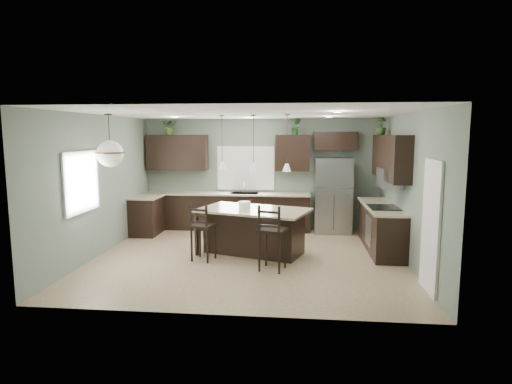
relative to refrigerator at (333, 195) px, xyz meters
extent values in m
plane|color=#9E8466|center=(-1.81, -2.40, -0.93)|extent=(6.00, 6.00, 0.00)
cube|color=white|center=(1.17, -3.95, 0.09)|extent=(0.04, 0.82, 2.04)
cube|color=white|center=(-2.21, 0.34, 0.62)|extent=(1.35, 0.02, 1.00)
cube|color=white|center=(-4.79, -3.20, 0.62)|extent=(0.02, 1.10, 1.00)
cube|color=black|center=(-4.51, -0.70, -0.48)|extent=(0.60, 0.90, 0.90)
cube|color=#C1B392|center=(-4.49, -0.70, -0.01)|extent=(0.66, 0.96, 0.04)
cube|color=black|center=(-2.66, 0.05, -0.48)|extent=(4.20, 0.60, 0.90)
cube|color=#C1B392|center=(-2.66, 0.03, -0.01)|extent=(4.20, 0.66, 0.04)
cube|color=gray|center=(-2.21, 0.03, 0.01)|extent=(0.70, 0.45, 0.01)
cylinder|color=silver|center=(-2.21, 0.00, 0.16)|extent=(0.02, 0.02, 0.28)
cube|color=black|center=(-3.96, 0.18, 1.02)|extent=(1.55, 0.34, 0.90)
cube|color=black|center=(-1.01, 0.18, 1.02)|extent=(0.85, 0.34, 0.90)
cube|color=black|center=(0.04, 0.18, 1.32)|extent=(1.05, 0.34, 0.45)
cube|color=black|center=(0.89, -1.52, -0.48)|extent=(0.60, 2.35, 0.90)
cube|color=#C1B392|center=(0.87, -1.52, -0.01)|extent=(0.66, 2.35, 0.04)
cube|color=black|center=(0.87, -1.80, 0.02)|extent=(0.58, 0.75, 0.02)
cube|color=gray|center=(0.59, -1.80, -0.48)|extent=(0.01, 0.72, 0.60)
cube|color=black|center=(1.02, -1.52, 1.02)|extent=(0.34, 2.35, 0.90)
cube|color=gray|center=(0.97, -1.80, 0.62)|extent=(0.40, 0.75, 0.40)
cube|color=gray|center=(0.00, 0.00, 0.00)|extent=(0.90, 0.74, 1.85)
cube|color=black|center=(-1.74, -2.15, -0.46)|extent=(2.43, 1.83, 0.92)
cylinder|color=white|center=(-1.93, -2.09, 0.07)|extent=(0.24, 0.24, 0.14)
cube|color=black|center=(-2.65, -2.69, -0.37)|extent=(0.51, 0.51, 1.12)
cube|color=black|center=(-1.29, -3.16, -0.33)|extent=(0.54, 0.54, 1.20)
imported|color=#325224|center=(-4.12, 0.15, 1.70)|extent=(0.43, 0.38, 0.45)
imported|color=#254D21|center=(-0.93, 0.15, 1.69)|extent=(0.27, 0.23, 0.44)
imported|color=#2B481F|center=(0.99, -0.56, 1.67)|extent=(0.26, 0.26, 0.40)
plane|color=slate|center=(-1.81, 0.35, 0.48)|extent=(6.00, 0.00, 6.00)
plane|color=slate|center=(-1.81, -5.15, 0.48)|extent=(6.00, 0.00, 6.00)
plane|color=slate|center=(-4.81, -2.40, 0.48)|extent=(0.00, 5.50, 5.50)
plane|color=slate|center=(1.19, -2.40, 0.48)|extent=(0.00, 5.50, 5.50)
plane|color=white|center=(-1.81, -2.40, 1.87)|extent=(6.00, 6.00, 0.00)
camera|label=1|loc=(-0.84, -10.56, 1.49)|focal=30.00mm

